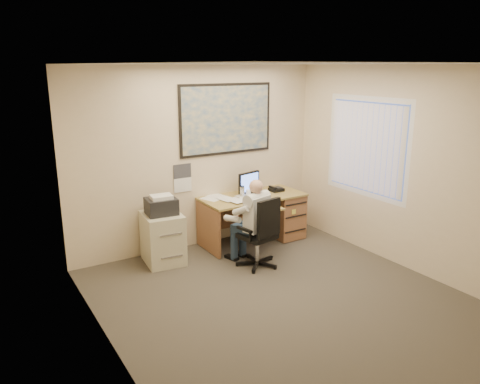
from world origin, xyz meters
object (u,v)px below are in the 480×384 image
desk (269,211)px  filing_cabinet (163,234)px  office_chair (259,247)px  person (256,223)px

desk → filing_cabinet: 1.83m
office_chair → person: 0.33m
filing_cabinet → person: bearing=-29.9°
desk → filing_cabinet: (-1.83, -0.02, -0.02)m
office_chair → person: bearing=72.6°
filing_cabinet → desk: bearing=6.4°
desk → office_chair: (-0.78, -0.86, -0.15)m
office_chair → person: (0.01, 0.08, 0.32)m
filing_cabinet → office_chair: office_chair is taller
desk → person: size_ratio=1.31×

